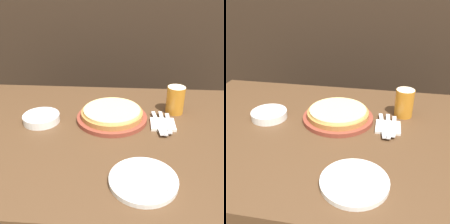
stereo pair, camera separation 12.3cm
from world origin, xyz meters
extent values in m
cube|color=#4C331E|center=(0.00, 0.00, 0.37)|extent=(1.57, 1.02, 0.75)
cylinder|color=brown|center=(0.01, 0.10, 0.76)|extent=(0.33, 0.33, 0.02)
cylinder|color=#A87038|center=(0.01, 0.10, 0.78)|extent=(0.29, 0.29, 0.02)
cylinder|color=#EAD184|center=(0.01, 0.10, 0.80)|extent=(0.27, 0.27, 0.01)
cylinder|color=#B7701E|center=(0.31, 0.20, 0.82)|extent=(0.09, 0.09, 0.14)
cylinder|color=white|center=(0.31, 0.20, 0.88)|extent=(0.08, 0.08, 0.02)
cylinder|color=silver|center=(0.14, -0.33, 0.76)|extent=(0.23, 0.23, 0.02)
cylinder|color=silver|center=(-0.32, 0.06, 0.77)|extent=(0.17, 0.17, 0.04)
cube|color=white|center=(0.24, 0.06, 0.75)|extent=(0.11, 0.11, 0.01)
cube|color=silver|center=(0.22, 0.06, 0.76)|extent=(0.04, 0.22, 0.00)
cube|color=silver|center=(0.24, 0.06, 0.76)|extent=(0.02, 0.22, 0.00)
cube|color=silver|center=(0.27, 0.06, 0.76)|extent=(0.03, 0.19, 0.00)
camera|label=1|loc=(0.09, -0.99, 1.35)|focal=42.00mm
camera|label=2|loc=(0.21, -0.98, 1.35)|focal=42.00mm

